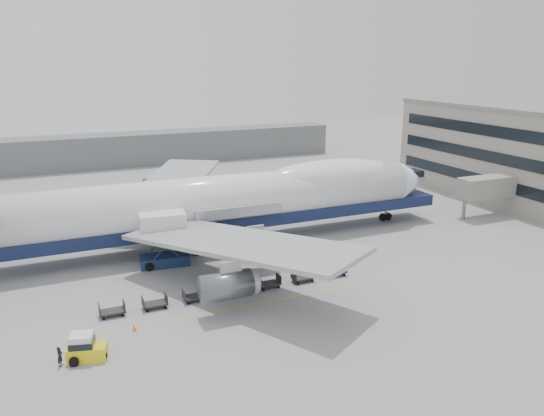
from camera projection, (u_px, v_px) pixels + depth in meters
name	position (u px, v px, depth m)	size (l,w,h in m)	color
ground	(258.00, 277.00, 57.51)	(260.00, 260.00, 0.00)	gray
apron_line	(281.00, 299.00, 52.21)	(60.00, 0.15, 0.01)	gold
hangar	(94.00, 152.00, 114.48)	(110.00, 8.00, 7.00)	slate
airliner	(227.00, 200.00, 66.82)	(67.00, 55.30, 19.98)	white
catering_truck	(163.00, 236.00, 59.99)	(5.70, 4.20, 6.20)	navy
baggage_tug	(85.00, 348.00, 41.57)	(3.28, 2.30, 2.17)	yellow
ground_worker	(60.00, 356.00, 40.69)	(0.59, 0.39, 1.61)	black
traffic_cone	(134.00, 328.00, 46.04)	(0.40, 0.40, 0.60)	orange
dolly_0	(112.00, 311.00, 48.70)	(2.30, 1.35, 1.30)	#2D2D30
dolly_1	(155.00, 303.00, 50.21)	(2.30, 1.35, 1.30)	#2D2D30
dolly_2	(195.00, 296.00, 51.72)	(2.30, 1.35, 1.30)	#2D2D30
dolly_3	(233.00, 289.00, 53.22)	(2.30, 1.35, 1.30)	#2D2D30
dolly_4	(269.00, 283.00, 54.73)	(2.30, 1.35, 1.30)	#2D2D30
dolly_5	(303.00, 277.00, 56.24)	(2.30, 1.35, 1.30)	#2D2D30
dolly_6	(335.00, 271.00, 57.75)	(2.30, 1.35, 1.30)	#2D2D30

